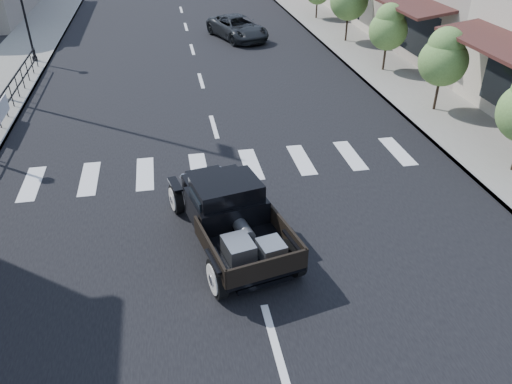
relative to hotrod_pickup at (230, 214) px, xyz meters
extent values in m
plane|color=black|center=(0.35, -0.26, -0.80)|extent=(120.00, 120.00, 0.00)
cube|color=black|center=(0.35, 14.74, -0.79)|extent=(14.00, 80.00, 0.02)
cube|color=gray|center=(-8.15, 14.74, -0.73)|extent=(3.00, 80.00, 0.15)
cube|color=#99968B|center=(8.85, 14.74, -0.73)|extent=(3.00, 80.00, 0.15)
cube|color=#9D9284|center=(15.35, 12.74, 1.45)|extent=(10.00, 9.00, 4.50)
imported|color=black|center=(3.03, 18.45, -0.19)|extent=(3.36, 4.83, 1.22)
camera|label=1|loc=(-1.18, -9.55, 6.51)|focal=35.00mm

